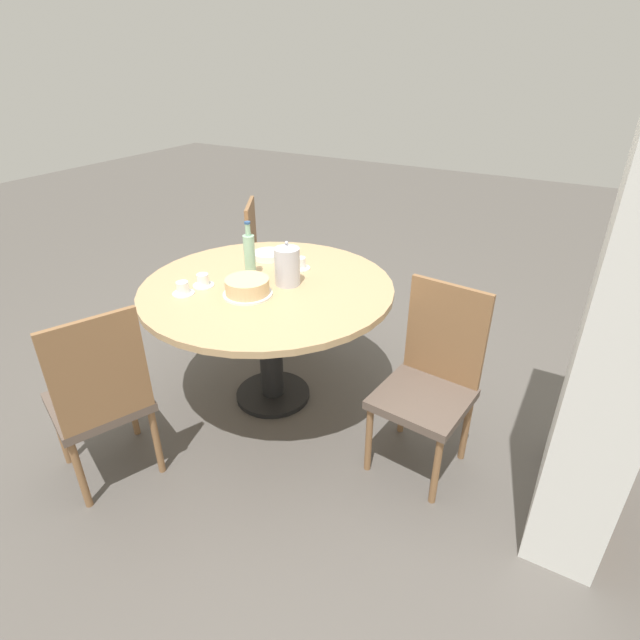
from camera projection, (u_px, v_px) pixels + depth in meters
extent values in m
plane|color=#56514C|center=(273.00, 396.00, 3.11)|extent=(14.00, 14.00, 0.00)
cylinder|color=black|center=(273.00, 394.00, 3.10)|extent=(0.45, 0.45, 0.03)
cylinder|color=black|center=(270.00, 344.00, 2.93)|extent=(0.14, 0.14, 0.69)
cylinder|color=tan|center=(267.00, 288.00, 2.75)|extent=(1.39, 1.39, 0.04)
cylinder|color=olive|center=(304.00, 309.00, 3.71)|extent=(0.03, 0.03, 0.39)
cylinder|color=olive|center=(305.00, 289.00, 4.03)|extent=(0.03, 0.03, 0.39)
cylinder|color=olive|center=(256.00, 310.00, 3.71)|extent=(0.03, 0.03, 0.39)
cylinder|color=olive|center=(260.00, 289.00, 4.02)|extent=(0.03, 0.03, 0.39)
cube|color=brown|center=(280.00, 273.00, 3.76)|extent=(0.57, 0.57, 0.04)
cube|color=olive|center=(252.00, 238.00, 3.63)|extent=(0.36, 0.22, 0.51)
cylinder|color=olive|center=(131.00, 405.00, 2.71)|extent=(0.03, 0.03, 0.39)
cylinder|color=olive|center=(61.00, 432.00, 2.52)|extent=(0.03, 0.03, 0.39)
cylinder|color=olive|center=(157.00, 441.00, 2.46)|extent=(0.03, 0.03, 0.39)
cylinder|color=olive|center=(80.00, 475.00, 2.27)|extent=(0.03, 0.03, 0.39)
cube|color=brown|center=(99.00, 402.00, 2.39)|extent=(0.55, 0.55, 0.04)
cube|color=olive|center=(99.00, 372.00, 2.12)|extent=(0.38, 0.18, 0.51)
cylinder|color=olive|center=(369.00, 439.00, 2.48)|extent=(0.03, 0.03, 0.39)
cylinder|color=olive|center=(436.00, 471.00, 2.29)|extent=(0.03, 0.03, 0.39)
cylinder|color=olive|center=(403.00, 403.00, 2.73)|extent=(0.03, 0.03, 0.39)
cylinder|color=olive|center=(466.00, 428.00, 2.55)|extent=(0.03, 0.03, 0.39)
cube|color=brown|center=(422.00, 399.00, 2.41)|extent=(0.46, 0.46, 0.04)
cube|color=olive|center=(446.00, 333.00, 2.41)|extent=(0.07, 0.40, 0.51)
cube|color=silver|center=(617.00, 387.00, 1.63)|extent=(0.04, 0.28, 1.85)
cube|color=silver|center=(624.00, 298.00, 2.22)|extent=(0.04, 0.28, 1.85)
cube|color=silver|center=(584.00, 328.00, 1.98)|extent=(0.80, 0.02, 1.85)
cube|color=silver|center=(565.00, 501.00, 2.36)|extent=(0.73, 0.27, 0.04)
cube|color=silver|center=(584.00, 445.00, 2.19)|extent=(0.73, 0.27, 0.04)
cube|color=silver|center=(608.00, 376.00, 2.01)|extent=(0.73, 0.27, 0.04)
cube|color=silver|center=(635.00, 293.00, 1.84)|extent=(0.73, 0.27, 0.04)
cube|color=orange|center=(564.00, 511.00, 2.13)|extent=(0.30, 0.21, 0.25)
cube|color=orange|center=(575.00, 449.00, 2.46)|extent=(0.30, 0.21, 0.26)
cube|color=#234793|center=(586.00, 446.00, 1.95)|extent=(0.29, 0.21, 0.28)
cube|color=black|center=(593.00, 391.00, 2.29)|extent=(0.29, 0.21, 0.25)
cube|color=black|center=(610.00, 372.00, 1.80)|extent=(0.32, 0.21, 0.23)
cube|color=#28703D|center=(617.00, 320.00, 2.10)|extent=(0.32, 0.21, 0.28)
cylinder|color=silver|center=(287.00, 266.00, 2.70)|extent=(0.14, 0.14, 0.21)
cone|color=silver|center=(287.00, 247.00, 2.65)|extent=(0.12, 0.12, 0.02)
sphere|color=silver|center=(287.00, 243.00, 2.64)|extent=(0.02, 0.02, 0.02)
cylinder|color=#99C6A3|center=(250.00, 256.00, 2.80)|extent=(0.06, 0.06, 0.24)
cylinder|color=#99C6A3|center=(248.00, 230.00, 2.72)|extent=(0.03, 0.03, 0.07)
cylinder|color=#2D5184|center=(247.00, 223.00, 2.70)|extent=(0.03, 0.03, 0.01)
cylinder|color=white|center=(248.00, 294.00, 2.63)|extent=(0.26, 0.26, 0.01)
cylinder|color=#DBB784|center=(247.00, 286.00, 2.60)|extent=(0.23, 0.23, 0.08)
cylinder|color=white|center=(204.00, 285.00, 2.73)|extent=(0.12, 0.12, 0.01)
cylinder|color=white|center=(203.00, 279.00, 2.71)|extent=(0.06, 0.06, 0.06)
cylinder|color=white|center=(300.00, 268.00, 2.94)|extent=(0.12, 0.12, 0.01)
cylinder|color=white|center=(300.00, 263.00, 2.92)|extent=(0.06, 0.06, 0.06)
cylinder|color=white|center=(184.00, 293.00, 2.64)|extent=(0.12, 0.12, 0.01)
cylinder|color=white|center=(183.00, 287.00, 2.62)|extent=(0.06, 0.06, 0.06)
cylinder|color=white|center=(269.00, 257.00, 3.09)|extent=(0.19, 0.19, 0.01)
cylinder|color=white|center=(269.00, 256.00, 3.08)|extent=(0.19, 0.19, 0.01)
cylinder|color=white|center=(268.00, 254.00, 3.08)|extent=(0.19, 0.19, 0.01)
cylinder|color=white|center=(268.00, 253.00, 3.08)|extent=(0.19, 0.19, 0.01)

